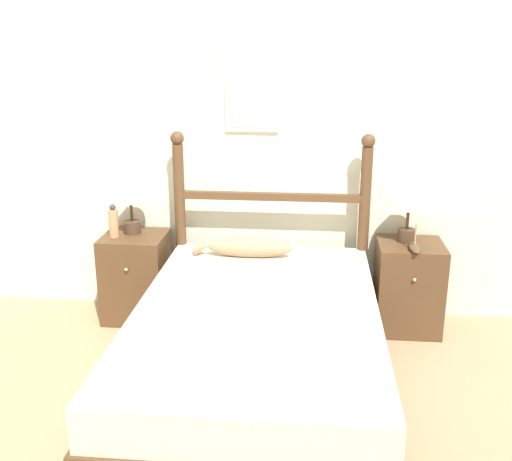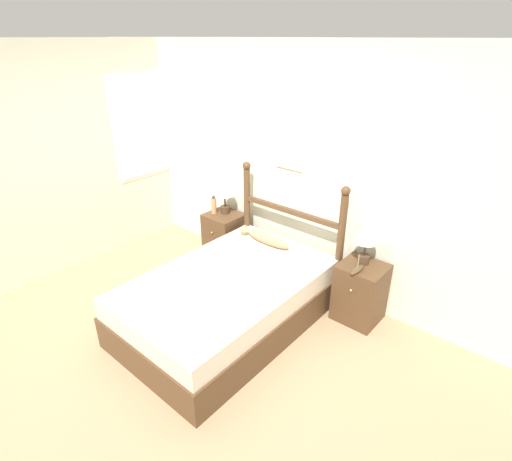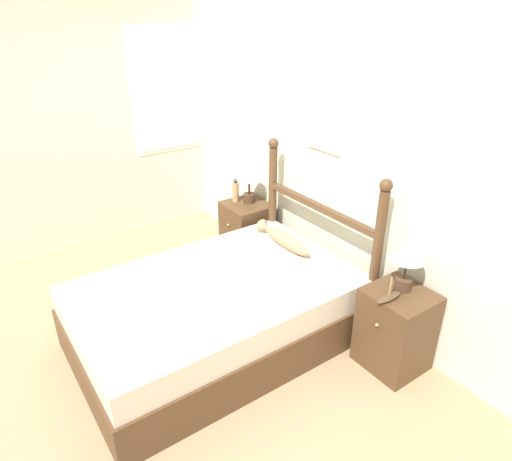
{
  "view_description": "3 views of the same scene",
  "coord_description": "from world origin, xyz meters",
  "px_view_note": "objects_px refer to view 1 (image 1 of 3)",
  "views": [
    {
      "loc": [
        0.41,
        -2.31,
        1.86
      ],
      "look_at": [
        0.09,
        0.94,
        0.83
      ],
      "focal_mm": 42.0,
      "sensor_mm": 36.0,
      "label": 1
    },
    {
      "loc": [
        2.4,
        -1.66,
        2.56
      ],
      "look_at": [
        0.06,
        1.07,
        0.81
      ],
      "focal_mm": 28.0,
      "sensor_mm": 36.0,
      "label": 2
    },
    {
      "loc": [
        2.59,
        -0.79,
        2.34
      ],
      "look_at": [
        0.15,
        0.92,
        0.86
      ],
      "focal_mm": 32.0,
      "sensor_mm": 36.0,
      "label": 3
    }
  ],
  "objects_px": {
    "table_lamp_right": "(409,199)",
    "fish_pillow": "(243,247)",
    "table_lamp_left": "(130,193)",
    "nightstand_left": "(136,276)",
    "model_boat": "(414,247)",
    "bottle": "(114,222)",
    "bed": "(257,351)",
    "nightstand_right": "(408,286)"
  },
  "relations": [
    {
      "from": "table_lamp_right",
      "to": "fish_pillow",
      "type": "height_order",
      "value": "table_lamp_right"
    },
    {
      "from": "table_lamp_left",
      "to": "nightstand_left",
      "type": "bearing_deg",
      "value": -65.63
    },
    {
      "from": "fish_pillow",
      "to": "table_lamp_left",
      "type": "bearing_deg",
      "value": 166.16
    },
    {
      "from": "table_lamp_left",
      "to": "table_lamp_right",
      "type": "relative_size",
      "value": 1.0
    },
    {
      "from": "nightstand_left",
      "to": "model_boat",
      "type": "bearing_deg",
      "value": -3.93
    },
    {
      "from": "table_lamp_left",
      "to": "bottle",
      "type": "xyz_separation_m",
      "value": [
        -0.1,
        -0.1,
        -0.18
      ]
    },
    {
      "from": "table_lamp_right",
      "to": "model_boat",
      "type": "bearing_deg",
      "value": -80.71
    },
    {
      "from": "model_boat",
      "to": "fish_pillow",
      "type": "height_order",
      "value": "model_boat"
    },
    {
      "from": "table_lamp_left",
      "to": "model_boat",
      "type": "height_order",
      "value": "table_lamp_left"
    },
    {
      "from": "nightstand_left",
      "to": "table_lamp_left",
      "type": "distance_m",
      "value": 0.59
    },
    {
      "from": "bottle",
      "to": "fish_pillow",
      "type": "xyz_separation_m",
      "value": [
        0.89,
        -0.1,
        -0.12
      ]
    },
    {
      "from": "bed",
      "to": "table_lamp_left",
      "type": "distance_m",
      "value": 1.48
    },
    {
      "from": "table_lamp_right",
      "to": "fish_pillow",
      "type": "xyz_separation_m",
      "value": [
        -1.06,
        -0.19,
        -0.3
      ]
    },
    {
      "from": "bed",
      "to": "nightstand_right",
      "type": "bearing_deg",
      "value": 44.05
    },
    {
      "from": "table_lamp_right",
      "to": "model_boat",
      "type": "height_order",
      "value": "table_lamp_right"
    },
    {
      "from": "bed",
      "to": "nightstand_right",
      "type": "height_order",
      "value": "nightstand_right"
    },
    {
      "from": "table_lamp_left",
      "to": "model_boat",
      "type": "relative_size",
      "value": 1.85
    },
    {
      "from": "bed",
      "to": "table_lamp_right",
      "type": "xyz_separation_m",
      "value": [
        0.9,
        0.94,
        0.63
      ]
    },
    {
      "from": "nightstand_left",
      "to": "table_lamp_right",
      "type": "height_order",
      "value": "table_lamp_right"
    },
    {
      "from": "fish_pillow",
      "to": "model_boat",
      "type": "bearing_deg",
      "value": 0.96
    },
    {
      "from": "bed",
      "to": "nightstand_right",
      "type": "distance_m",
      "value": 1.3
    },
    {
      "from": "nightstand_left",
      "to": "table_lamp_right",
      "type": "bearing_deg",
      "value": 1.36
    },
    {
      "from": "bed",
      "to": "model_boat",
      "type": "bearing_deg",
      "value": 39.77
    },
    {
      "from": "nightstand_right",
      "to": "model_boat",
      "type": "xyz_separation_m",
      "value": [
        -0.0,
        -0.13,
        0.32
      ]
    },
    {
      "from": "table_lamp_right",
      "to": "bed",
      "type": "bearing_deg",
      "value": -133.65
    },
    {
      "from": "bed",
      "to": "nightstand_left",
      "type": "relative_size",
      "value": 3.37
    },
    {
      "from": "nightstand_left",
      "to": "table_lamp_left",
      "type": "relative_size",
      "value": 1.5
    },
    {
      "from": "nightstand_right",
      "to": "bottle",
      "type": "distance_m",
      "value": 2.02
    },
    {
      "from": "nightstand_left",
      "to": "model_boat",
      "type": "distance_m",
      "value": 1.89
    },
    {
      "from": "nightstand_left",
      "to": "bottle",
      "type": "relative_size",
      "value": 2.63
    },
    {
      "from": "model_boat",
      "to": "bed",
      "type": "bearing_deg",
      "value": -140.23
    },
    {
      "from": "bed",
      "to": "bottle",
      "type": "relative_size",
      "value": 8.89
    },
    {
      "from": "nightstand_left",
      "to": "nightstand_right",
      "type": "relative_size",
      "value": 1.0
    },
    {
      "from": "nightstand_left",
      "to": "fish_pillow",
      "type": "relative_size",
      "value": 0.96
    },
    {
      "from": "bed",
      "to": "table_lamp_right",
      "type": "bearing_deg",
      "value": 46.35
    },
    {
      "from": "nightstand_right",
      "to": "table_lamp_right",
      "type": "height_order",
      "value": "table_lamp_right"
    },
    {
      "from": "nightstand_right",
      "to": "fish_pillow",
      "type": "relative_size",
      "value": 0.96
    },
    {
      "from": "table_lamp_left",
      "to": "fish_pillow",
      "type": "xyz_separation_m",
      "value": [
        0.79,
        -0.19,
        -0.3
      ]
    },
    {
      "from": "table_lamp_right",
      "to": "model_boat",
      "type": "relative_size",
      "value": 1.85
    },
    {
      "from": "table_lamp_right",
      "to": "bottle",
      "type": "relative_size",
      "value": 1.76
    },
    {
      "from": "nightstand_right",
      "to": "table_lamp_left",
      "type": "height_order",
      "value": "table_lamp_left"
    },
    {
      "from": "table_lamp_left",
      "to": "table_lamp_right",
      "type": "height_order",
      "value": "same"
    }
  ]
}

